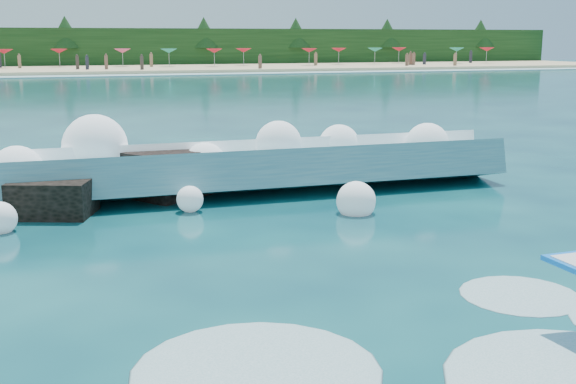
# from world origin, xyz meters

# --- Properties ---
(ground) EXTENTS (200.00, 200.00, 0.00)m
(ground) POSITION_xyz_m (0.00, 0.00, 0.00)
(ground) COLOR #07303F
(ground) RESTS_ON ground
(beach) EXTENTS (140.00, 20.00, 0.40)m
(beach) POSITION_xyz_m (0.00, 78.00, 0.20)
(beach) COLOR tan
(beach) RESTS_ON ground
(wet_band) EXTENTS (140.00, 5.00, 0.08)m
(wet_band) POSITION_xyz_m (0.00, 67.00, 0.04)
(wet_band) COLOR silver
(wet_band) RESTS_ON ground
(treeline) EXTENTS (140.00, 4.00, 5.00)m
(treeline) POSITION_xyz_m (0.00, 88.00, 2.50)
(treeline) COLOR black
(treeline) RESTS_ON ground
(breaking_wave) EXTENTS (17.87, 2.79, 1.54)m
(breaking_wave) POSITION_xyz_m (-0.10, 7.94, 0.54)
(breaking_wave) COLOR teal
(breaking_wave) RESTS_ON ground
(rock_cluster) EXTENTS (8.11, 3.19, 1.27)m
(rock_cluster) POSITION_xyz_m (-2.61, 7.44, 0.40)
(rock_cluster) COLOR black
(rock_cluster) RESTS_ON ground
(wave_spray) EXTENTS (15.04, 4.98, 2.23)m
(wave_spray) POSITION_xyz_m (-0.85, 7.91, 1.02)
(wave_spray) COLOR white
(wave_spray) RESTS_ON ground
(surf_foam) EXTENTS (9.36, 5.81, 0.15)m
(surf_foam) POSITION_xyz_m (2.56, -2.68, 0.00)
(surf_foam) COLOR silver
(surf_foam) RESTS_ON ground
(beach_umbrellas) EXTENTS (110.59, 6.56, 0.50)m
(beach_umbrellas) POSITION_xyz_m (0.27, 79.87, 2.25)
(beach_umbrellas) COLOR #D43E6B
(beach_umbrellas) RESTS_ON ground
(beachgoers) EXTENTS (103.27, 11.94, 1.62)m
(beachgoers) POSITION_xyz_m (3.25, 75.45, 1.14)
(beachgoers) COLOR #3F332D
(beachgoers) RESTS_ON ground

